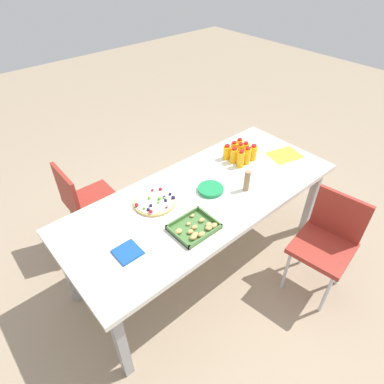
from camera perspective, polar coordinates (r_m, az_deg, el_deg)
name	(u,v)px	position (r m, az deg, el deg)	size (l,w,h in m)	color
ground_plane	(202,260)	(2.94, 1.71, -11.65)	(12.00, 12.00, 0.00)	gray
party_table	(204,201)	(2.45, 2.01, -1.52)	(2.13, 0.88, 0.75)	silver
chair_far_left	(328,238)	(2.62, 22.49, -7.40)	(0.45, 0.45, 0.83)	maroon
chair_near_right	(85,200)	(2.88, -18.12, -1.28)	(0.41, 0.41, 0.83)	maroon
juice_bottle_0	(239,146)	(2.87, 8.18, 7.92)	(0.05, 0.05, 0.13)	#FAAE14
juice_bottle_1	(234,149)	(2.81, 7.23, 7.37)	(0.06, 0.06, 0.13)	#FAAC14
juice_bottle_2	(227,152)	(2.77, 6.04, 6.87)	(0.06, 0.06, 0.13)	#F9AF14
juice_bottle_3	(245,149)	(2.83, 9.22, 7.29)	(0.05, 0.05, 0.13)	#F9AB14
juice_bottle_4	(240,152)	(2.78, 8.32, 6.95)	(0.05, 0.05, 0.15)	#FAAC14
juice_bottle_5	(234,155)	(2.73, 7.25, 6.32)	(0.06, 0.06, 0.14)	#FAAD14
juice_bottle_6	(253,153)	(2.79, 10.56, 6.72)	(0.06, 0.06, 0.14)	#F9AE14
juice_bottle_7	(247,156)	(2.73, 9.52, 6.20)	(0.06, 0.06, 0.15)	#FAAC14
juice_bottle_8	(241,159)	(2.68, 8.44, 5.65)	(0.06, 0.06, 0.15)	#F9AF14
fruit_pizza	(155,201)	(2.34, -6.44, -1.65)	(0.30, 0.30, 0.05)	tan
snack_tray	(195,228)	(2.13, 0.61, -6.29)	(0.29, 0.24, 0.04)	#477238
plate_stack	(211,189)	(2.43, 3.24, 0.49)	(0.19, 0.19, 0.03)	#1E8C4C
napkin_stack	(128,252)	(2.04, -11.10, -10.18)	(0.15, 0.15, 0.01)	#194CA5
cardboard_tube	(247,181)	(2.43, 9.49, 1.93)	(0.04, 0.04, 0.17)	#9E7A56
paper_folder	(285,155)	(2.94, 15.77, 6.19)	(0.26, 0.20, 0.01)	yellow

